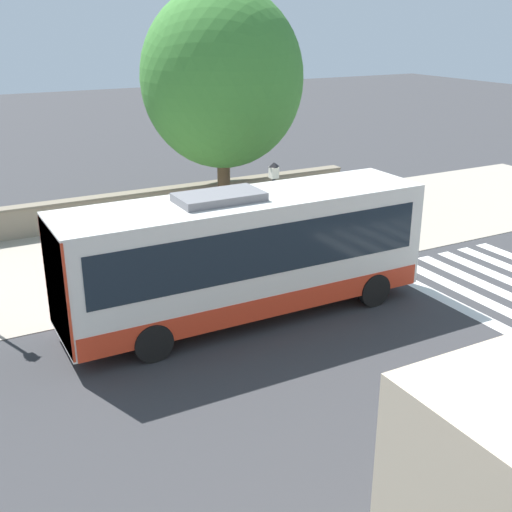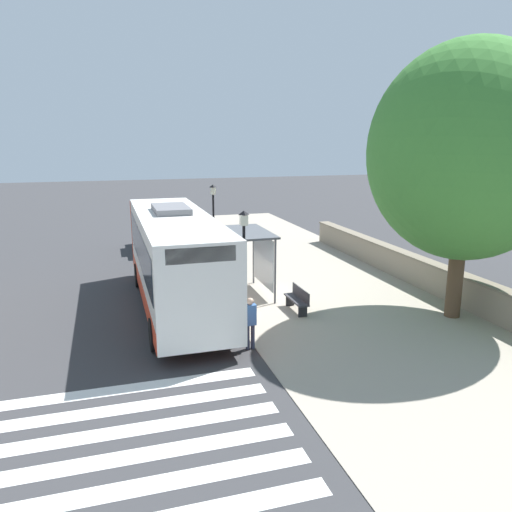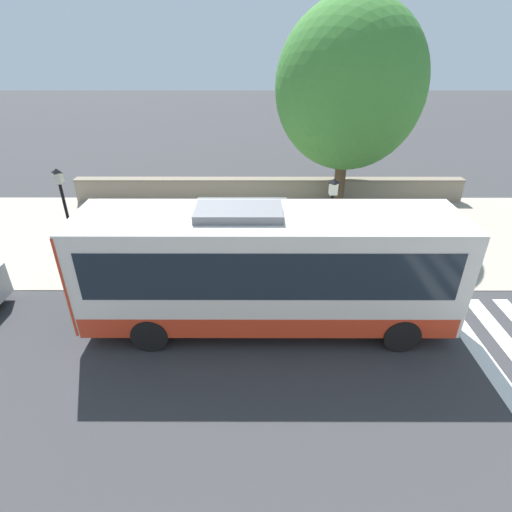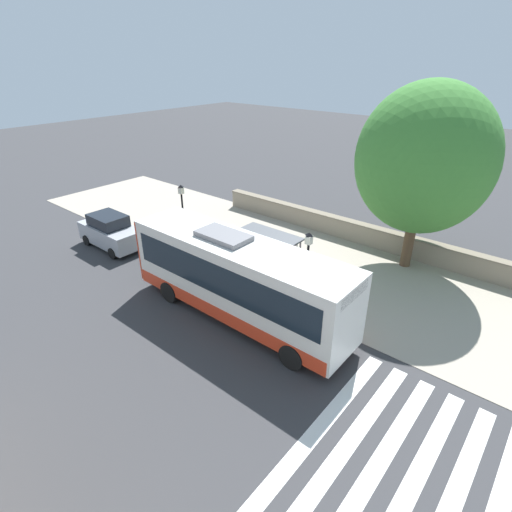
# 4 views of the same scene
# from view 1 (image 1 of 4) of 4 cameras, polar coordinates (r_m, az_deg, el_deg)

# --- Properties ---
(ground_plane) EXTENTS (120.00, 120.00, 0.00)m
(ground_plane) POSITION_cam_1_polar(r_m,az_deg,el_deg) (19.89, -2.32, -3.21)
(ground_plane) COLOR #353538
(ground_plane) RESTS_ON ground
(sidewalk_plaza) EXTENTS (9.00, 44.00, 0.02)m
(sidewalk_plaza) POSITION_cam_1_polar(r_m,az_deg,el_deg) (23.74, -7.12, 0.69)
(sidewalk_plaza) COLOR #9E9384
(sidewalk_plaza) RESTS_ON ground
(stone_wall) EXTENTS (0.60, 20.00, 1.23)m
(stone_wall) POSITION_cam_1_polar(r_m,az_deg,el_deg) (27.20, -10.35, 4.44)
(stone_wall) COLOR gray
(stone_wall) RESTS_ON ground
(bus) EXTENTS (2.63, 10.31, 3.70)m
(bus) POSITION_cam_1_polar(r_m,az_deg,el_deg) (17.62, -0.96, 0.30)
(bus) COLOR silver
(bus) RESTS_ON ground
(bus_shelter) EXTENTS (1.63, 3.15, 2.60)m
(bus_shelter) POSITION_cam_1_polar(r_m,az_deg,el_deg) (19.93, -7.16, 3.25)
(bus_shelter) COLOR #515459
(bus_shelter) RESTS_ON ground
(pedestrian) EXTENTS (0.34, 0.22, 1.60)m
(pedestrian) POSITION_cam_1_polar(r_m,az_deg,el_deg) (21.36, 7.48, 1.02)
(pedestrian) COLOR #2D3347
(pedestrian) RESTS_ON ground
(bench) EXTENTS (0.40, 1.57, 0.88)m
(bench) POSITION_cam_1_polar(r_m,az_deg,el_deg) (22.28, -2.01, 0.77)
(bench) COLOR #333338
(bench) RESTS_ON ground
(street_lamp_near) EXTENTS (0.28, 0.28, 3.83)m
(street_lamp_near) POSITION_cam_1_polar(r_m,az_deg,el_deg) (20.11, 1.56, 4.02)
(street_lamp_near) COLOR black
(street_lamp_near) RESTS_ON ground
(shade_tree) EXTENTS (6.49, 6.49, 9.27)m
(shade_tree) POSITION_cam_1_polar(r_m,az_deg,el_deg) (26.50, -3.04, 15.48)
(shade_tree) COLOR brown
(shade_tree) RESTS_ON ground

